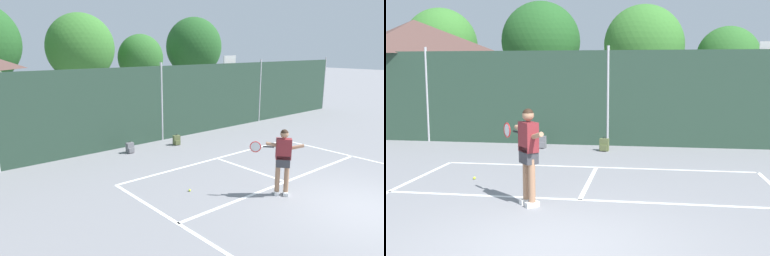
% 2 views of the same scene
% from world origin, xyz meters
% --- Properties ---
extents(ground_plane, '(120.00, 120.00, 0.00)m').
position_xyz_m(ground_plane, '(0.00, 0.00, 0.00)').
color(ground_plane, gray).
extents(court_markings, '(8.30, 11.10, 0.01)m').
position_xyz_m(court_markings, '(0.00, 0.65, 0.00)').
color(court_markings, white).
rests_on(court_markings, ground).
extents(chainlink_fence, '(26.09, 0.09, 3.37)m').
position_xyz_m(chainlink_fence, '(0.00, 9.00, 1.61)').
color(chainlink_fence, '#284233').
rests_on(chainlink_fence, ground).
extents(basketball_hoop, '(0.90, 0.67, 3.55)m').
position_xyz_m(basketball_hoop, '(5.60, 10.50, 2.31)').
color(basketball_hoop, '#284CB2').
rests_on(basketball_hoop, ground).
extents(treeline_backdrop, '(26.92, 4.41, 6.57)m').
position_xyz_m(treeline_backdrop, '(0.39, 20.10, 3.99)').
color(treeline_backdrop, brown).
rests_on(treeline_backdrop, ground).
extents(tennis_player, '(1.06, 1.05, 1.85)m').
position_xyz_m(tennis_player, '(-0.91, 1.98, 1.11)').
color(tennis_player, silver).
rests_on(tennis_player, ground).
extents(tennis_ball, '(0.07, 0.07, 0.07)m').
position_xyz_m(tennis_ball, '(-2.70, 3.76, 0.03)').
color(tennis_ball, '#CCE033').
rests_on(tennis_ball, ground).
extents(backpack_grey, '(0.28, 0.24, 0.46)m').
position_xyz_m(backpack_grey, '(-2.11, 8.14, 0.19)').
color(backpack_grey, slate).
rests_on(backpack_grey, ground).
extents(backpack_olive, '(0.31, 0.28, 0.46)m').
position_xyz_m(backpack_olive, '(-0.02, 7.93, 0.19)').
color(backpack_olive, '#566038').
rests_on(backpack_olive, ground).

